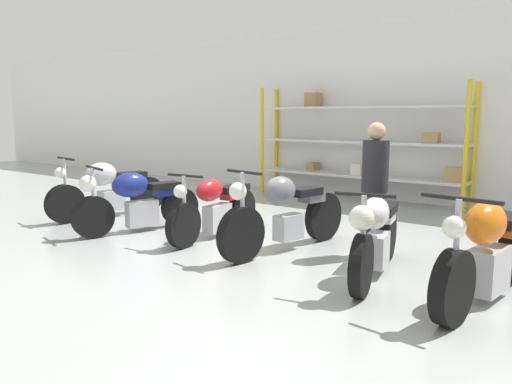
% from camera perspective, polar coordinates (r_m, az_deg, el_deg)
% --- Properties ---
extents(ground_plane, '(30.00, 30.00, 0.00)m').
position_cam_1_polar(ground_plane, '(6.51, -2.14, -6.53)').
color(ground_plane, '#9EA3A0').
extents(back_wall, '(30.00, 0.08, 3.60)m').
position_cam_1_polar(back_wall, '(10.51, 15.10, 8.90)').
color(back_wall, white).
rests_on(back_wall, ground_plane).
extents(shelving_rack, '(4.48, 0.63, 2.32)m').
position_cam_1_polar(shelving_rack, '(10.39, 11.61, 5.63)').
color(shelving_rack, yellow).
rests_on(shelving_rack, ground_plane).
extents(motorcycle_silver, '(0.65, 2.13, 1.06)m').
position_cam_1_polar(motorcycle_silver, '(8.82, -16.56, 0.29)').
color(motorcycle_silver, black).
rests_on(motorcycle_silver, ground_plane).
extents(motorcycle_blue, '(0.81, 1.92, 1.01)m').
position_cam_1_polar(motorcycle_blue, '(7.55, -13.54, -0.90)').
color(motorcycle_blue, black).
rests_on(motorcycle_blue, ground_plane).
extents(motorcycle_red, '(0.57, 1.97, 0.96)m').
position_cam_1_polar(motorcycle_red, '(7.06, -4.66, -1.69)').
color(motorcycle_red, black).
rests_on(motorcycle_red, ground_plane).
extents(motorcycle_grey, '(0.61, 2.21, 1.09)m').
position_cam_1_polar(motorcycle_grey, '(6.31, 3.28, -2.29)').
color(motorcycle_grey, black).
rests_on(motorcycle_grey, ground_plane).
extents(motorcycle_white, '(0.70, 1.98, 1.00)m').
position_cam_1_polar(motorcycle_white, '(5.46, 13.53, -4.74)').
color(motorcycle_white, black).
rests_on(motorcycle_white, ground_plane).
extents(motorcycle_orange, '(0.66, 2.18, 1.07)m').
position_cam_1_polar(motorcycle_orange, '(5.09, 24.97, -6.19)').
color(motorcycle_orange, black).
rests_on(motorcycle_orange, ground_plane).
extents(person_browsing, '(0.45, 0.45, 1.63)m').
position_cam_1_polar(person_browsing, '(6.22, 13.44, 1.53)').
color(person_browsing, '#595960').
rests_on(person_browsing, ground_plane).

